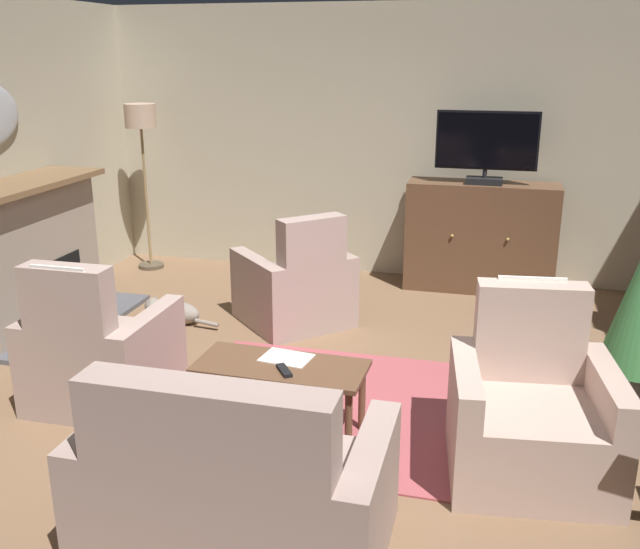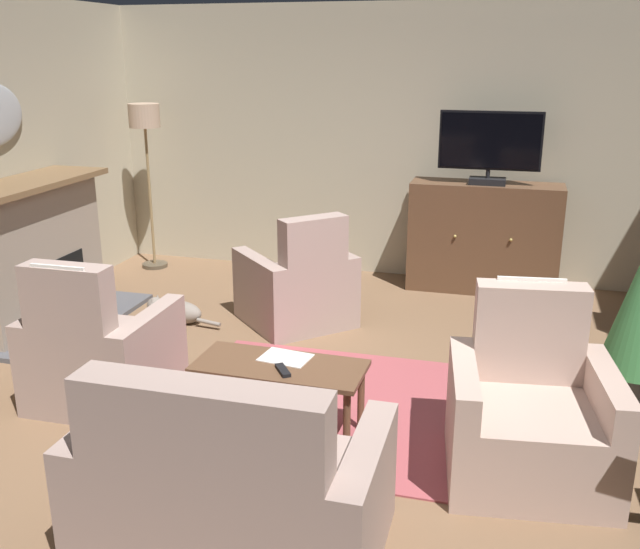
% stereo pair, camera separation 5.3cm
% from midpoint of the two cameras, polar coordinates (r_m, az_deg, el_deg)
% --- Properties ---
extents(ground_plane, '(6.74, 7.03, 0.04)m').
position_cam_midpoint_polar(ground_plane, '(4.76, -0.57, -11.43)').
color(ground_plane, brown).
extents(wall_back, '(6.74, 0.10, 2.75)m').
position_cam_midpoint_polar(wall_back, '(7.42, 6.07, 10.39)').
color(wall_back, '#B2A88E').
rests_on(wall_back, ground_plane).
extents(rug_central, '(2.07, 1.77, 0.01)m').
position_cam_midpoint_polar(rug_central, '(4.85, 0.70, -10.51)').
color(rug_central, '#9E474C').
rests_on(rug_central, ground_plane).
extents(fireplace, '(0.92, 1.66, 1.26)m').
position_cam_midpoint_polar(fireplace, '(6.55, -22.50, 1.26)').
color(fireplace, '#4C4C51').
rests_on(fireplace, ground_plane).
extents(tv_cabinet, '(1.44, 0.47, 1.07)m').
position_cam_midpoint_polar(tv_cabinet, '(7.16, 12.54, 2.78)').
color(tv_cabinet, '#402A1C').
rests_on(tv_cabinet, ground_plane).
extents(television, '(0.95, 0.20, 0.68)m').
position_cam_midpoint_polar(television, '(6.94, 13.02, 10.06)').
color(television, black).
rests_on(television, tv_cabinet).
extents(coffee_table, '(1.05, 0.48, 0.47)m').
position_cam_midpoint_polar(coffee_table, '(4.36, -3.52, -7.96)').
color(coffee_table, brown).
rests_on(coffee_table, ground_plane).
extents(tv_remote, '(0.14, 0.17, 0.02)m').
position_cam_midpoint_polar(tv_remote, '(4.23, -3.26, -7.70)').
color(tv_remote, black).
rests_on(tv_remote, coffee_table).
extents(folded_newspaper, '(0.33, 0.26, 0.01)m').
position_cam_midpoint_polar(folded_newspaper, '(4.41, -3.06, -6.69)').
color(folded_newspaper, silver).
rests_on(folded_newspaper, coffee_table).
extents(sofa_floral, '(1.41, 0.86, 1.00)m').
position_cam_midpoint_polar(sofa_floral, '(3.47, -7.47, -16.84)').
color(sofa_floral, '#A3897F').
rests_on(sofa_floral, ground_plane).
extents(armchair_angled_to_table, '(1.17, 1.17, 1.01)m').
position_cam_midpoint_polar(armchair_angled_to_table, '(6.14, -2.19, -1.10)').
color(armchair_angled_to_table, '#A3897F').
rests_on(armchair_angled_to_table, ground_plane).
extents(armchair_in_far_corner, '(0.83, 0.85, 1.06)m').
position_cam_midpoint_polar(armchair_in_far_corner, '(5.01, -17.58, -6.24)').
color(armchair_in_far_corner, '#A3897F').
rests_on(armchair_in_far_corner, ground_plane).
extents(armchair_near_window, '(0.98, 0.93, 1.05)m').
position_cam_midpoint_polar(armchair_near_window, '(4.19, 16.23, -10.92)').
color(armchair_near_window, '#BC9E8E').
rests_on(armchair_near_window, ground_plane).
extents(cat, '(0.74, 0.24, 0.22)m').
position_cam_midpoint_polar(cat, '(6.36, -11.86, -2.93)').
color(cat, gray).
rests_on(cat, ground_plane).
extents(floor_lamp, '(0.32, 0.32, 1.77)m').
position_cam_midpoint_polar(floor_lamp, '(7.79, -14.33, 10.75)').
color(floor_lamp, '#4C4233').
rests_on(floor_lamp, ground_plane).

